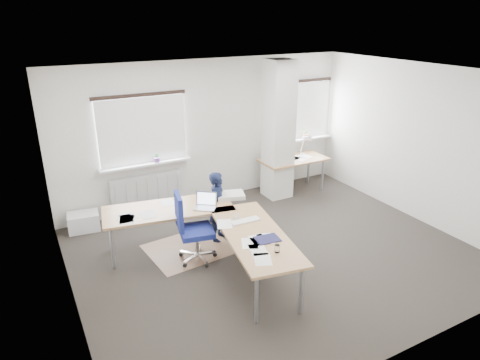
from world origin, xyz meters
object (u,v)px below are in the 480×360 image
desk_side (293,161)px  task_chair (194,242)px  desk_main (212,221)px  person (218,206)px

desk_side → task_chair: size_ratio=1.25×
desk_main → task_chair: 0.48m
desk_side → person: bearing=-153.1°
desk_side → task_chair: bearing=-151.2°
desk_main → task_chair: (-0.23, 0.18, -0.38)m
task_chair → person: person is taller
desk_side → task_chair: desk_side is taller
desk_main → person: size_ratio=2.48×
task_chair → desk_main: bearing=-26.3°
task_chair → person: size_ratio=0.94×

